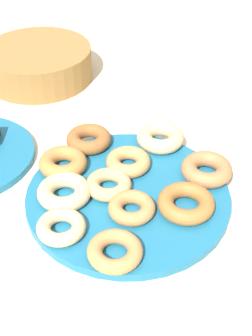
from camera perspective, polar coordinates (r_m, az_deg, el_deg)
The scene contains 14 objects.
ground_plane at distance 0.82m, azimuth 0.24°, elevation -3.77°, with size 2.40×2.40×0.00m, color beige.
donut_plate at distance 0.81m, azimuth 0.24°, elevation -3.38°, with size 0.34×0.34×0.02m, color #1E6B93.
donut_0 at distance 0.91m, azimuth 4.08°, elevation 3.62°, with size 0.09×0.09×0.03m, color #EABC84.
donut_1 at distance 0.86m, azimuth -7.46°, elevation 0.61°, with size 0.08×0.08×0.03m, color #BC7A3D.
donut_2 at distance 0.85m, azimuth 9.49°, elevation -0.15°, with size 0.09×0.09×0.03m, color #B27547.
donut_3 at distance 0.71m, azimuth -1.32°, elevation -9.81°, with size 0.08×0.08×0.02m, color #C6844C.
donut_4 at distance 0.80m, azimuth -7.33°, elevation -2.98°, with size 0.09×0.09×0.03m, color #EABC84.
donut_5 at distance 0.78m, azimuth 7.11°, elevation -4.14°, with size 0.09×0.09×0.03m, color #AD6B33.
donut_6 at distance 0.91m, azimuth -4.43°, elevation 3.43°, with size 0.08×0.08×0.03m, color #995B2D.
donut_7 at distance 0.77m, azimuth 0.33°, elevation -4.76°, with size 0.08×0.08×0.02m, color #C6844C.
donut_8 at distance 0.85m, azimuth 0.26°, elevation 0.73°, with size 0.08×0.08×0.02m, color tan.
donut_9 at distance 0.81m, azimuth -2.07°, elevation -1.97°, with size 0.08×0.08×0.02m, color tan.
donut_10 at distance 0.74m, azimuth -7.67°, elevation -6.94°, with size 0.08×0.08×0.02m, color #EABC84.
basket at distance 1.17m, azimuth -10.35°, elevation 12.08°, with size 0.25×0.25×0.07m, color olive.
Camera 1 is at (-0.07, -0.59, 0.56)m, focal length 51.54 mm.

